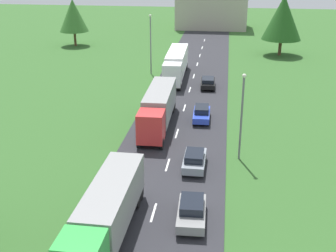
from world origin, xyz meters
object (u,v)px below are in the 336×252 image
car_fifth (208,82)px  lamppost_third (151,42)px  truck_lead (107,213)px  car_second (192,211)px  truck_third (176,63)px  car_third (194,160)px  truck_second (158,107)px  car_fourth (202,113)px  distant_building (212,6)px  lamppost_second (242,113)px  tree_pine (283,18)px  tree_oak (73,15)px

car_fifth → lamppost_third: size_ratio=0.52×
car_fifth → truck_lead: bearing=-97.8°
car_second → car_fifth: 31.64m
truck_third → car_second: (5.23, -35.97, -1.34)m
car_third → lamppost_third: 31.55m
truck_second → car_fourth: truck_second is taller
truck_lead → car_second: 5.95m
car_third → car_second: bearing=-87.0°
car_fifth → car_second: bearing=-89.2°
distant_building → lamppost_second: bearing=-85.6°
car_second → car_fourth: car_second is taller
truck_second → lamppost_third: size_ratio=1.42×
car_third → tree_pine: 47.18m
car_third → car_fourth: size_ratio=0.98×
truck_lead → car_fourth: 22.57m
tree_oak → lamppost_second: bearing=-56.4°
car_fourth → tree_oak: tree_oak is taller
truck_third → lamppost_third: (-4.00, 1.90, 2.65)m
truck_second → car_fifth: truck_second is taller
lamppost_second → lamppost_third: lamppost_third is taller
car_third → tree_oak: size_ratio=0.47×
truck_lead → truck_second: truck_second is taller
truck_third → car_fifth: 6.63m
lamppost_second → lamppost_third: (-12.61, 27.53, 0.48)m
car_second → tree_oak: size_ratio=0.48×
car_third → truck_lead: bearing=-113.9°
car_fifth → lamppost_third: (-8.81, 6.24, 4.06)m
car_second → tree_pine: bearing=78.2°
car_third → lamppost_second: 5.74m
car_second → car_fifth: size_ratio=0.94×
car_third → car_fifth: 23.78m
car_second → tree_oak: 63.02m
car_fifth → tree_pine: bearing=61.8°
car_fifth → lamppost_third: lamppost_third is taller
tree_pine → distant_building: bearing=115.0°
truck_second → car_fourth: 5.07m
car_second → distant_building: distant_building is taller
car_second → truck_third: bearing=98.3°
car_fourth → truck_third: bearing=105.8°
car_second → distant_building: size_ratio=0.26×
tree_oak → car_fourth: bearing=-54.3°
truck_second → truck_third: bearing=91.0°
lamppost_third → truck_lead: bearing=-84.2°
truck_second → car_fifth: 15.25m
car_second → car_third: 7.87m
truck_third → tree_pine: bearing=46.5°
truck_lead → tree_pine: size_ratio=1.14×
truck_third → distant_building: distant_building is taller
car_fifth → lamppost_second: 21.92m
lamppost_second → lamppost_third: bearing=114.6°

